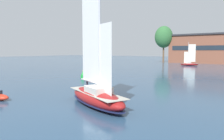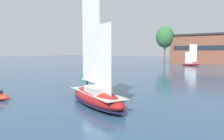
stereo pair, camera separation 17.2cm
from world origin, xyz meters
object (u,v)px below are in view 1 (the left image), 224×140
object	(u,v)px
tree_shore_center	(164,37)
sailboat_main	(96,95)
sailboat_moored_far_slip	(189,64)
channel_buoy	(83,75)

from	to	relation	value
tree_shore_center	sailboat_main	size ratio (longest dim) A/B	1.26
sailboat_main	sailboat_moored_far_slip	distance (m)	71.63
tree_shore_center	sailboat_moored_far_slip	distance (m)	27.04
sailboat_main	channel_buoy	xyz separation A→B (m)	(-17.52, 16.92, -0.48)
tree_shore_center	sailboat_main	distance (m)	92.48
channel_buoy	tree_shore_center	bearing A→B (deg)	97.81
sailboat_main	sailboat_moored_far_slip	bearing A→B (deg)	97.73
sailboat_main	channel_buoy	bearing A→B (deg)	136.00
tree_shore_center	sailboat_main	world-z (taller)	tree_shore_center
channel_buoy	sailboat_main	bearing A→B (deg)	-44.00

